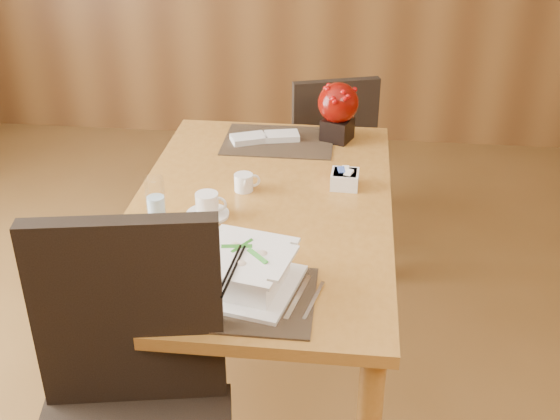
# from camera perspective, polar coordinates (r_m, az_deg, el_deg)

# --- Properties ---
(dining_table) EXTENTS (0.90, 1.50, 0.75)m
(dining_table) POSITION_cam_1_polar(r_m,az_deg,el_deg) (2.47, -1.56, -1.52)
(dining_table) COLOR #AF7730
(dining_table) RESTS_ON ground
(placemat_near) EXTENTS (0.45, 0.33, 0.01)m
(placemat_near) POSITION_cam_1_polar(r_m,az_deg,el_deg) (1.96, -3.80, -7.06)
(placemat_near) COLOR black
(placemat_near) RESTS_ON dining_table
(placemat_far) EXTENTS (0.45, 0.33, 0.01)m
(placemat_far) POSITION_cam_1_polar(r_m,az_deg,el_deg) (2.91, -0.11, 5.62)
(placemat_far) COLOR black
(placemat_far) RESTS_ON dining_table
(soup_setting) EXTENTS (0.34, 0.34, 0.12)m
(soup_setting) POSITION_cam_1_polar(r_m,az_deg,el_deg) (1.96, -2.93, -5.02)
(soup_setting) COLOR white
(soup_setting) RESTS_ON dining_table
(coffee_cup) EXTENTS (0.14, 0.14, 0.08)m
(coffee_cup) POSITION_cam_1_polar(r_m,az_deg,el_deg) (2.35, -5.94, 0.31)
(coffee_cup) COLOR white
(coffee_cup) RESTS_ON dining_table
(water_glass) EXTENTS (0.07, 0.07, 0.15)m
(water_glass) POSITION_cam_1_polar(r_m,az_deg,el_deg) (2.34, -10.09, 0.93)
(water_glass) COLOR white
(water_glass) RESTS_ON dining_table
(creamer_jug) EXTENTS (0.11, 0.11, 0.06)m
(creamer_jug) POSITION_cam_1_polar(r_m,az_deg,el_deg) (2.50, -2.97, 2.25)
(creamer_jug) COLOR white
(creamer_jug) RESTS_ON dining_table
(sugar_caddy) EXTENTS (0.10, 0.10, 0.06)m
(sugar_caddy) POSITION_cam_1_polar(r_m,az_deg,el_deg) (2.54, 5.28, 2.50)
(sugar_caddy) COLOR white
(sugar_caddy) RESTS_ON dining_table
(berry_decor) EXTENTS (0.17, 0.17, 0.25)m
(berry_decor) POSITION_cam_1_polar(r_m,az_deg,el_deg) (2.89, 4.74, 8.25)
(berry_decor) COLOR black
(berry_decor) RESTS_ON dining_table
(napkins_far) EXTENTS (0.30, 0.18, 0.02)m
(napkins_far) POSITION_cam_1_polar(r_m,az_deg,el_deg) (2.91, -1.02, 5.94)
(napkins_far) COLOR silver
(napkins_far) RESTS_ON dining_table
(bread_plate) EXTENTS (0.20, 0.20, 0.01)m
(bread_plate) POSITION_cam_1_polar(r_m,az_deg,el_deg) (2.03, -13.67, -6.41)
(bread_plate) COLOR white
(bread_plate) RESTS_ON dining_table
(near_chair) EXTENTS (0.59, 0.59, 1.08)m
(near_chair) POSITION_cam_1_polar(r_m,az_deg,el_deg) (1.87, -12.08, -15.52)
(near_chair) COLOR black
(near_chair) RESTS_ON ground
(far_chair) EXTENTS (0.53, 0.53, 0.90)m
(far_chair) POSITION_cam_1_polar(r_m,az_deg,el_deg) (3.43, 3.89, 4.82)
(far_chair) COLOR black
(far_chair) RESTS_ON ground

